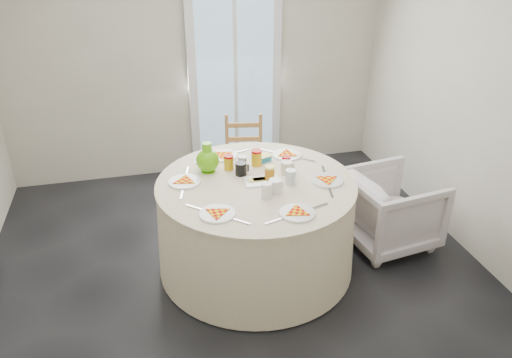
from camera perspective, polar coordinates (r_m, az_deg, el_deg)
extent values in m
plane|color=black|center=(4.13, -2.06, -10.71)|extent=(4.00, 4.00, 0.00)
cube|color=#BCB5A3|center=(5.37, -6.92, 13.84)|extent=(4.00, 0.02, 2.60)
cube|color=#BCB5A3|center=(4.32, 24.84, 8.09)|extent=(0.02, 4.00, 2.60)
cube|color=silver|center=(5.44, -2.44, 11.49)|extent=(1.00, 0.08, 2.10)
cylinder|color=#F9E0B6|center=(4.01, 0.00, -5.39)|extent=(1.58, 1.58, 0.80)
imported|color=silver|center=(4.44, 15.15, -2.71)|extent=(0.76, 0.79, 0.73)
cube|color=#147695|center=(4.13, 0.73, 2.19)|extent=(0.16, 0.14, 0.05)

